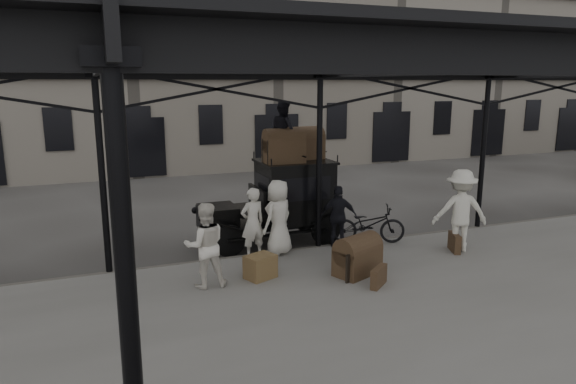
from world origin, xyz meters
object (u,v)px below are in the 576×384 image
porter_left (253,223)px  bicycle (368,224)px  steamer_trunk_roof_near (284,148)px  steamer_trunk_platform (358,258)px  porter_official (339,216)px  taxi (283,197)px

porter_left → bicycle: size_ratio=0.90×
bicycle → steamer_trunk_roof_near: (-1.90, 1.11, 1.91)m
steamer_trunk_roof_near → steamer_trunk_platform: 3.65m
porter_left → porter_official: (2.24, -0.00, -0.06)m
taxi → porter_left: (-1.28, -1.36, -0.22)m
porter_left → steamer_trunk_platform: (1.77, -1.87, -0.47)m
taxi → bicycle: (1.82, -1.36, -0.57)m
steamer_trunk_roof_near → porter_left: bearing=-136.6°
bicycle → steamer_trunk_platform: (-1.33, -1.87, -0.12)m
bicycle → porter_left: bearing=111.4°
porter_official → steamer_trunk_platform: bearing=100.9°
taxi → steamer_trunk_roof_near: steamer_trunk_roof_near is taller
bicycle → steamer_trunk_platform: bearing=166.0°
bicycle → steamer_trunk_platform: size_ratio=1.87×
taxi → bicycle: 2.34m
bicycle → steamer_trunk_roof_near: bearing=81.2°
taxi → steamer_trunk_platform: (0.49, -3.22, -0.69)m
porter_official → bicycle: size_ratio=0.84×
porter_official → steamer_trunk_platform: (-0.47, -1.87, -0.41)m
taxi → bicycle: taxi is taller
taxi → steamer_trunk_platform: bearing=-81.3°
porter_left → steamer_trunk_platform: bearing=121.0°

